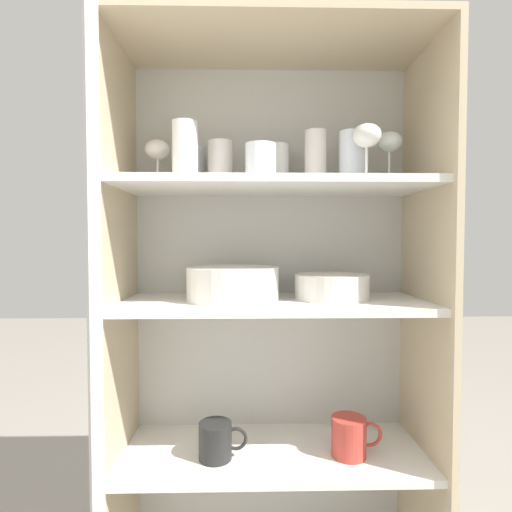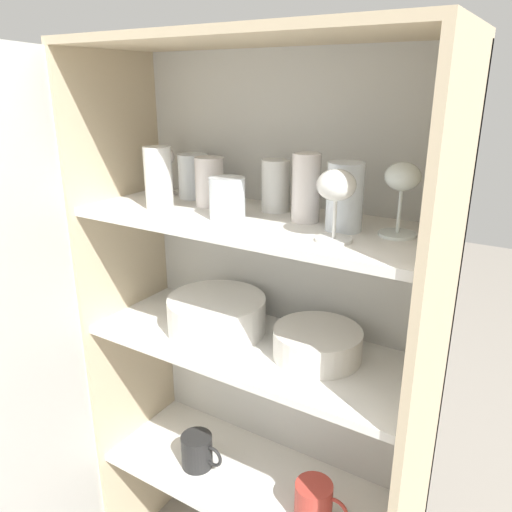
% 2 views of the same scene
% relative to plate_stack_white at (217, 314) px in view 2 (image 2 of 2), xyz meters
% --- Properties ---
extents(cupboard_back_panel, '(0.85, 0.02, 1.47)m').
position_rel_plate_stack_white_xyz_m(cupboard_back_panel, '(0.11, 0.15, -0.10)').
color(cupboard_back_panel, silver).
rests_on(cupboard_back_panel, ground_plane).
extents(cupboard_side_left, '(0.02, 0.34, 1.47)m').
position_rel_plate_stack_white_xyz_m(cupboard_side_left, '(-0.31, -0.01, -0.10)').
color(cupboard_side_left, '#CCB793').
rests_on(cupboard_side_left, ground_plane).
extents(cupboard_side_right, '(0.02, 0.34, 1.47)m').
position_rel_plate_stack_white_xyz_m(cupboard_side_right, '(0.53, -0.01, -0.10)').
color(cupboard_side_right, '#CCB793').
rests_on(cupboard_side_right, ground_plane).
extents(cupboard_top_panel, '(0.85, 0.34, 0.02)m').
position_rel_plate_stack_white_xyz_m(cupboard_top_panel, '(0.11, -0.01, 0.64)').
color(cupboard_top_panel, '#CCB793').
rests_on(cupboard_top_panel, cupboard_side_left).
extents(shelf_board_lower, '(0.81, 0.31, 0.02)m').
position_rel_plate_stack_white_xyz_m(shelf_board_lower, '(0.11, -0.01, -0.47)').
color(shelf_board_lower, white).
extents(shelf_board_middle, '(0.81, 0.31, 0.02)m').
position_rel_plate_stack_white_xyz_m(shelf_board_middle, '(0.11, -0.01, -0.06)').
color(shelf_board_middle, white).
extents(shelf_board_upper, '(0.81, 0.31, 0.02)m').
position_rel_plate_stack_white_xyz_m(shelf_board_upper, '(0.11, -0.01, 0.26)').
color(shelf_board_upper, white).
extents(cupboard_door, '(0.18, 0.40, 1.47)m').
position_rel_plate_stack_white_xyz_m(cupboard_door, '(-0.23, -0.37, -0.10)').
color(cupboard_door, silver).
rests_on(cupboard_door, ground_plane).
extents(tumbler_glass_0, '(0.06, 0.06, 0.15)m').
position_rel_plate_stack_white_xyz_m(tumbler_glass_0, '(0.23, 0.02, 0.34)').
color(tumbler_glass_0, silver).
rests_on(tumbler_glass_0, shelf_board_upper).
extents(tumbler_glass_1, '(0.08, 0.08, 0.09)m').
position_rel_plate_stack_white_xyz_m(tumbler_glass_1, '(0.07, -0.05, 0.32)').
color(tumbler_glass_1, white).
rests_on(tumbler_glass_1, shelf_board_upper).
extents(tumbler_glass_2, '(0.07, 0.07, 0.12)m').
position_rel_plate_stack_white_xyz_m(tumbler_glass_2, '(-0.04, 0.03, 0.33)').
color(tumbler_glass_2, silver).
rests_on(tumbler_glass_2, shelf_board_upper).
extents(tumbler_glass_3, '(0.08, 0.08, 0.11)m').
position_rel_plate_stack_white_xyz_m(tumbler_glass_3, '(-0.12, 0.08, 0.33)').
color(tumbler_glass_3, white).
rests_on(tumbler_glass_3, shelf_board_upper).
extents(tumbler_glass_4, '(0.07, 0.07, 0.14)m').
position_rel_plate_stack_white_xyz_m(tumbler_glass_4, '(0.32, 0.00, 0.34)').
color(tumbler_glass_4, white).
rests_on(tumbler_glass_4, shelf_board_upper).
extents(tumbler_glass_5, '(0.07, 0.07, 0.12)m').
position_rel_plate_stack_white_xyz_m(tumbler_glass_5, '(0.13, 0.07, 0.33)').
color(tumbler_glass_5, white).
rests_on(tumbler_glass_5, shelf_board_upper).
extents(tumbler_glass_6, '(0.07, 0.07, 0.15)m').
position_rel_plate_stack_white_xyz_m(tumbler_glass_6, '(-0.12, -0.05, 0.34)').
color(tumbler_glass_6, white).
rests_on(tumbler_glass_6, shelf_board_upper).
extents(wine_glass_0, '(0.07, 0.07, 0.14)m').
position_rel_plate_stack_white_xyz_m(wine_glass_0, '(0.43, 0.02, 0.37)').
color(wine_glass_0, white).
rests_on(wine_glass_0, shelf_board_upper).
extents(wine_glass_1, '(0.07, 0.07, 0.14)m').
position_rel_plate_stack_white_xyz_m(wine_glass_1, '(0.34, -0.08, 0.37)').
color(wine_glass_1, white).
rests_on(wine_glass_1, shelf_board_upper).
extents(wine_glass_2, '(0.07, 0.07, 0.13)m').
position_rel_plate_stack_white_xyz_m(wine_glass_2, '(-0.21, 0.06, 0.36)').
color(wine_glass_2, silver).
rests_on(wine_glass_2, shelf_board_upper).
extents(plate_stack_white, '(0.25, 0.25, 0.09)m').
position_rel_plate_stack_white_xyz_m(plate_stack_white, '(0.00, 0.00, 0.00)').
color(plate_stack_white, white).
rests_on(plate_stack_white, shelf_board_middle).
extents(mixing_bowl_large, '(0.20, 0.20, 0.07)m').
position_rel_plate_stack_white_xyz_m(mixing_bowl_large, '(0.27, 0.02, -0.01)').
color(mixing_bowl_large, silver).
rests_on(mixing_bowl_large, shelf_board_middle).
extents(coffee_mug_primary, '(0.14, 0.09, 0.10)m').
position_rel_plate_stack_white_xyz_m(coffee_mug_primary, '(0.31, -0.04, -0.41)').
color(coffee_mug_primary, '#BC3D33').
rests_on(coffee_mug_primary, shelf_board_lower).
extents(coffee_mug_extra_1, '(0.13, 0.09, 0.09)m').
position_rel_plate_stack_white_xyz_m(coffee_mug_extra_1, '(-0.04, -0.05, -0.41)').
color(coffee_mug_extra_1, black).
rests_on(coffee_mug_extra_1, shelf_board_lower).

